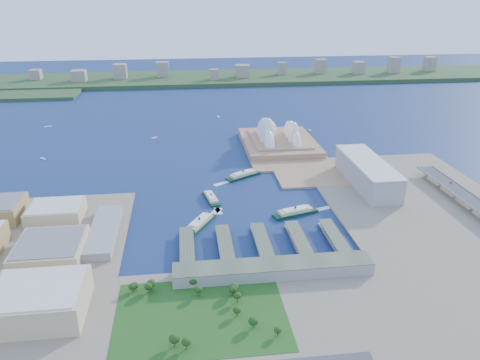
{
  "coord_description": "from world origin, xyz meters",
  "views": [
    {
      "loc": [
        -67.36,
        -526.77,
        267.92
      ],
      "look_at": [
        8.39,
        81.89,
        18.0
      ],
      "focal_mm": 35.0,
      "sensor_mm": 36.0,
      "label": 1
    }
  ],
  "objects": [
    {
      "name": "ferry_b",
      "position": [
        20.05,
        136.91,
        5.57
      ],
      "size": [
        58.19,
        43.27,
        11.14
      ],
      "primitive_type": null,
      "rotation": [
        0.0,
        0.0,
        -1.03
      ],
      "color": "#0D3420",
      "rests_on": "ground"
    },
    {
      "name": "far_shore",
      "position": [
        0.0,
        980.0,
        6.0
      ],
      "size": [
        2200.0,
        260.0,
        12.0
      ],
      "primitive_type": "cube",
      "color": "#2D4926",
      "rests_on": "ground"
    },
    {
      "name": "west_buildings",
      "position": [
        -250.0,
        -70.0,
        16.5
      ],
      "size": [
        200.0,
        280.0,
        27.0
      ],
      "primitive_type": null,
      "color": "#9A814D",
      "rests_on": "west_land"
    },
    {
      "name": "ferry_a",
      "position": [
        -34.48,
        58.8,
        4.8
      ],
      "size": [
        22.21,
        52.28,
        9.6
      ],
      "primitive_type": null,
      "rotation": [
        0.0,
        0.0,
        0.19
      ],
      "color": "#0D3420",
      "rests_on": "ground"
    },
    {
      "name": "boat_a",
      "position": [
        -309.15,
        262.51,
        1.16
      ],
      "size": [
        10.77,
        10.47,
        2.32
      ],
      "primitive_type": null,
      "rotation": [
        0.0,
        0.0,
        0.81
      ],
      "color": "white",
      "rests_on": "ground"
    },
    {
      "name": "park",
      "position": [
        -60.0,
        -190.0,
        11.0
      ],
      "size": [
        150.0,
        110.0,
        16.0
      ],
      "primitive_type": null,
      "color": "#194714",
      "rests_on": "south_land"
    },
    {
      "name": "west_land",
      "position": [
        -250.0,
        -105.0,
        1.5
      ],
      "size": [
        220.0,
        390.0,
        3.0
      ],
      "primitive_type": "cube",
      "color": "gray",
      "rests_on": "ground"
    },
    {
      "name": "east_land",
      "position": [
        240.0,
        -50.0,
        1.5
      ],
      "size": [
        240.0,
        500.0,
        3.0
      ],
      "primitive_type": "cube",
      "color": "gray",
      "rests_on": "ground"
    },
    {
      "name": "peninsula",
      "position": [
        107.5,
        260.0,
        1.5
      ],
      "size": [
        135.0,
        220.0,
        3.0
      ],
      "primitive_type": "cube",
      "color": "#9F7757",
      "rests_on": "ground"
    },
    {
      "name": "ferry_wharves",
      "position": [
        14.0,
        -75.0,
        4.65
      ],
      "size": [
        184.0,
        90.0,
        9.3
      ],
      "primitive_type": null,
      "color": "#4C5440",
      "rests_on": "ground"
    },
    {
      "name": "terminal_building",
      "position": [
        15.0,
        -135.0,
        9.0
      ],
      "size": [
        200.0,
        28.0,
        12.0
      ],
      "primitive_type": "cube",
      "color": "gray",
      "rests_on": "south_land"
    },
    {
      "name": "car_c",
      "position": [
        304.0,
        40.64,
        15.5
      ],
      "size": [
        1.84,
        4.51,
        1.31
      ],
      "primitive_type": "imported",
      "color": "slate",
      "rests_on": "expressway"
    },
    {
      "name": "opera_house",
      "position": [
        105.0,
        280.0,
        32.0
      ],
      "size": [
        134.0,
        180.0,
        58.0
      ],
      "primitive_type": null,
      "color": "white",
      "rests_on": "peninsula"
    },
    {
      "name": "far_skyline",
      "position": [
        0.0,
        960.0,
        39.5
      ],
      "size": [
        1900.0,
        140.0,
        55.0
      ],
      "primitive_type": null,
      "color": "gray",
      "rests_on": "far_shore"
    },
    {
      "name": "toaster_building",
      "position": [
        195.0,
        80.0,
        20.5
      ],
      "size": [
        45.0,
        155.0,
        35.0
      ],
      "primitive_type": "cube",
      "color": "#95959A",
      "rests_on": "east_land"
    },
    {
      "name": "ferry_d",
      "position": [
        69.74,
        0.18,
        5.72
      ],
      "size": [
        62.32,
        32.88,
        11.44
      ],
      "primitive_type": null,
      "rotation": [
        0.0,
        0.0,
        1.88
      ],
      "color": "#0D3420",
      "rests_on": "ground"
    },
    {
      "name": "south_land",
      "position": [
        0.0,
        -210.0,
        1.5
      ],
      "size": [
        720.0,
        180.0,
        3.0
      ],
      "primitive_type": "cube",
      "color": "gray",
      "rests_on": "ground"
    },
    {
      "name": "ferry_c",
      "position": [
        -53.8,
        -16.62,
        5.8
      ],
      "size": [
        44.86,
        60.69,
        11.6
      ],
      "primitive_type": null,
      "rotation": [
        0.0,
        0.0,
        2.6
      ],
      "color": "#0D3420",
      "rests_on": "ground"
    },
    {
      "name": "boat_c",
      "position": [
        188.9,
        374.61,
        1.23
      ],
      "size": [
        4.85,
        11.34,
        2.47
      ],
      "primitive_type": null,
      "rotation": [
        0.0,
        0.0,
        3.3
      ],
      "color": "white",
      "rests_on": "ground"
    },
    {
      "name": "boat_b",
      "position": [
        -124.81,
        359.7,
        1.47
      ],
      "size": [
        11.49,
        6.46,
        2.94
      ],
      "primitive_type": null,
      "rotation": [
        0.0,
        0.0,
        1.83
      ],
      "color": "white",
      "rests_on": "ground"
    },
    {
      "name": "boat_e",
      "position": [
        11.55,
        507.97,
        1.53
      ],
      "size": [
        5.6,
        12.89,
        3.06
      ],
      "primitive_type": null,
      "rotation": [
        0.0,
        0.0,
        0.13
      ],
      "color": "white",
      "rests_on": "ground"
    },
    {
      "name": "boat_d",
      "position": [
        -351.6,
        469.81,
        1.2
      ],
      "size": [
        14.61,
        5.88,
        2.41
      ],
      "primitive_type": null,
      "rotation": [
        0.0,
        0.0,
        1.77
      ],
      "color": "white",
      "rests_on": "ground"
    },
    {
      "name": "ground",
      "position": [
        0.0,
        0.0,
        0.0
      ],
      "size": [
        3000.0,
        3000.0,
        0.0
      ],
      "primitive_type": "plane",
      "color": "#10224D",
      "rests_on": "ground"
    }
  ]
}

